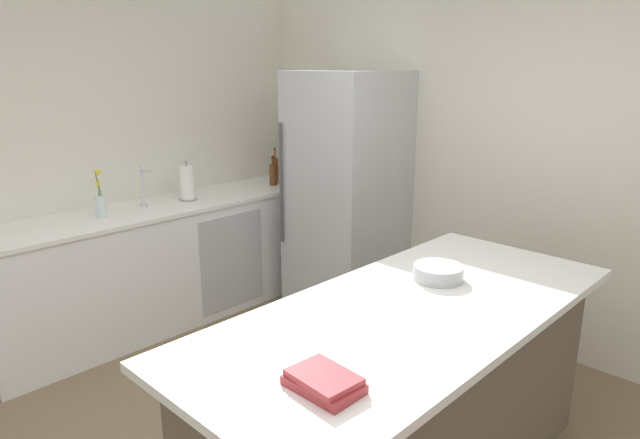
# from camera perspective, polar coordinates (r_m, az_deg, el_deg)

# --- Properties ---
(wall_rear) EXTENTS (6.00, 0.10, 2.60)m
(wall_rear) POSITION_cam_1_polar(r_m,az_deg,el_deg) (4.14, 19.99, 5.32)
(wall_rear) COLOR silver
(wall_rear) RESTS_ON ground_plane
(wall_left) EXTENTS (0.10, 6.00, 2.60)m
(wall_left) POSITION_cam_1_polar(r_m,az_deg,el_deg) (4.41, -25.87, 5.29)
(wall_left) COLOR silver
(wall_left) RESTS_ON ground_plane
(counter_run_left) EXTENTS (0.65, 2.82, 0.93)m
(counter_run_left) POSITION_cam_1_polar(r_m,az_deg,el_deg) (4.59, -14.76, -4.08)
(counter_run_left) COLOR white
(counter_run_left) RESTS_ON ground_plane
(kitchen_island) EXTENTS (0.97, 2.24, 0.93)m
(kitchen_island) POSITION_cam_1_polar(r_m,az_deg,el_deg) (2.76, 8.77, -17.54)
(kitchen_island) COLOR brown
(kitchen_island) RESTS_ON ground_plane
(refrigerator) EXTENTS (0.76, 0.79, 1.92)m
(refrigerator) POSITION_cam_1_polar(r_m,az_deg,el_deg) (4.51, 2.73, 2.60)
(refrigerator) COLOR #B7BABF
(refrigerator) RESTS_ON ground_plane
(sink_faucet) EXTENTS (0.15, 0.05, 0.30)m
(sink_faucet) POSITION_cam_1_polar(r_m,az_deg,el_deg) (4.38, -17.52, 3.26)
(sink_faucet) COLOR silver
(sink_faucet) RESTS_ON counter_run_left
(flower_vase) EXTENTS (0.07, 0.07, 0.34)m
(flower_vase) POSITION_cam_1_polar(r_m,az_deg,el_deg) (4.18, -21.41, 1.68)
(flower_vase) COLOR silver
(flower_vase) RESTS_ON counter_run_left
(paper_towel_roll) EXTENTS (0.14, 0.14, 0.31)m
(paper_towel_roll) POSITION_cam_1_polar(r_m,az_deg,el_deg) (4.51, -13.32, 3.59)
(paper_towel_roll) COLOR gray
(paper_towel_roll) RESTS_ON counter_run_left
(gin_bottle) EXTENTS (0.07, 0.07, 0.37)m
(gin_bottle) POSITION_cam_1_polar(r_m,az_deg,el_deg) (5.13, -2.44, 5.55)
(gin_bottle) COLOR #8CB79E
(gin_bottle) RESTS_ON counter_run_left
(whiskey_bottle) EXTENTS (0.08, 0.08, 0.29)m
(whiskey_bottle) POSITION_cam_1_polar(r_m,az_deg,el_deg) (5.11, -3.54, 5.14)
(whiskey_bottle) COLOR brown
(whiskey_bottle) RESTS_ON counter_run_left
(vinegar_bottle) EXTENTS (0.06, 0.06, 0.31)m
(vinegar_bottle) POSITION_cam_1_polar(r_m,az_deg,el_deg) (5.06, -4.58, 5.09)
(vinegar_bottle) COLOR #994C23
(vinegar_bottle) RESTS_ON counter_run_left
(syrup_bottle) EXTENTS (0.07, 0.07, 0.26)m
(syrup_bottle) POSITION_cam_1_polar(r_m,az_deg,el_deg) (4.97, -4.77, 4.62)
(syrup_bottle) COLOR #5B3319
(syrup_bottle) RESTS_ON counter_run_left
(cookbook_stack) EXTENTS (0.25, 0.18, 0.06)m
(cookbook_stack) POSITION_cam_1_polar(r_m,az_deg,el_deg) (1.93, 0.39, -16.15)
(cookbook_stack) COLOR #A83338
(cookbook_stack) RESTS_ON kitchen_island
(mixing_bowl) EXTENTS (0.25, 0.25, 0.07)m
(mixing_bowl) POSITION_cam_1_polar(r_m,az_deg,el_deg) (2.86, 11.91, -5.29)
(mixing_bowl) COLOR #B2B5BA
(mixing_bowl) RESTS_ON kitchen_island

